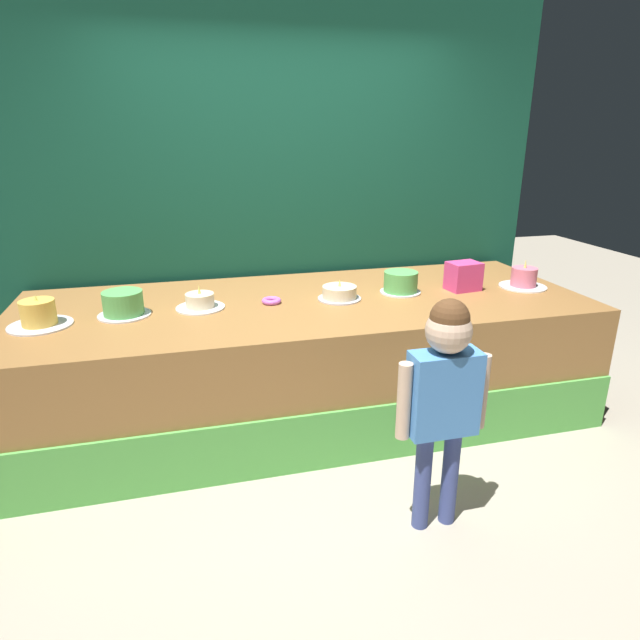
{
  "coord_description": "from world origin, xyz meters",
  "views": [
    {
      "loc": [
        -0.74,
        -2.53,
        1.81
      ],
      "look_at": [
        0.03,
        0.41,
        0.74
      ],
      "focal_mm": 30.28,
      "sensor_mm": 36.0,
      "label": 1
    }
  ],
  "objects_px": {
    "donut": "(271,301)",
    "cake_left": "(123,304)",
    "cake_center_left": "(200,302)",
    "pink_box": "(463,276)",
    "cake_right": "(401,283)",
    "child_figure": "(444,386)",
    "cake_far_left": "(39,315)",
    "cake_center_right": "(339,293)",
    "cake_far_right": "(524,279)"
  },
  "relations": [
    {
      "from": "cake_far_left",
      "to": "cake_right",
      "type": "distance_m",
      "value": 2.19
    },
    {
      "from": "child_figure",
      "to": "pink_box",
      "type": "xyz_separation_m",
      "value": [
        0.76,
        1.23,
        0.15
      ]
    },
    {
      "from": "donut",
      "to": "cake_left",
      "type": "distance_m",
      "value": 0.88
    },
    {
      "from": "cake_right",
      "to": "cake_center_right",
      "type": "bearing_deg",
      "value": -174.5
    },
    {
      "from": "cake_far_left",
      "to": "cake_center_right",
      "type": "relative_size",
      "value": 1.22
    },
    {
      "from": "cake_far_left",
      "to": "cake_center_left",
      "type": "bearing_deg",
      "value": 6.53
    },
    {
      "from": "cake_center_left",
      "to": "cake_far_right",
      "type": "bearing_deg",
      "value": -2.09
    },
    {
      "from": "cake_far_left",
      "to": "cake_center_left",
      "type": "relative_size",
      "value": 1.15
    },
    {
      "from": "cake_left",
      "to": "cake_right",
      "type": "xyz_separation_m",
      "value": [
        1.75,
        0.04,
        -0.0
      ]
    },
    {
      "from": "donut",
      "to": "cake_center_left",
      "type": "bearing_deg",
      "value": 179.14
    },
    {
      "from": "child_figure",
      "to": "cake_far_left",
      "type": "bearing_deg",
      "value": 148.23
    },
    {
      "from": "child_figure",
      "to": "cake_far_left",
      "type": "xyz_separation_m",
      "value": [
        -1.87,
        1.16,
        0.11
      ]
    },
    {
      "from": "cake_right",
      "to": "donut",
      "type": "bearing_deg",
      "value": -178.98
    },
    {
      "from": "pink_box",
      "to": "cake_right",
      "type": "xyz_separation_m",
      "value": [
        -0.44,
        0.04,
        -0.03
      ]
    },
    {
      "from": "child_figure",
      "to": "cake_left",
      "type": "bearing_deg",
      "value": 139.36
    },
    {
      "from": "cake_left",
      "to": "cake_far_right",
      "type": "bearing_deg",
      "value": -1.12
    },
    {
      "from": "donut",
      "to": "cake_center_right",
      "type": "distance_m",
      "value": 0.44
    },
    {
      "from": "donut",
      "to": "child_figure",
      "type": "bearing_deg",
      "value": -65.97
    },
    {
      "from": "child_figure",
      "to": "cake_center_right",
      "type": "distance_m",
      "value": 1.24
    },
    {
      "from": "child_figure",
      "to": "cake_far_left",
      "type": "height_order",
      "value": "child_figure"
    },
    {
      "from": "pink_box",
      "to": "cake_center_right",
      "type": "bearing_deg",
      "value": -179.92
    },
    {
      "from": "cake_far_left",
      "to": "cake_left",
      "type": "distance_m",
      "value": 0.44
    },
    {
      "from": "cake_center_right",
      "to": "cake_far_right",
      "type": "height_order",
      "value": "cake_far_right"
    },
    {
      "from": "child_figure",
      "to": "cake_center_right",
      "type": "bearing_deg",
      "value": 95.62
    },
    {
      "from": "child_figure",
      "to": "cake_far_right",
      "type": "relative_size",
      "value": 3.57
    },
    {
      "from": "cake_center_right",
      "to": "pink_box",
      "type": "bearing_deg",
      "value": 0.08
    },
    {
      "from": "donut",
      "to": "cake_far_right",
      "type": "xyz_separation_m",
      "value": [
        1.75,
        -0.07,
        0.04
      ]
    },
    {
      "from": "cake_right",
      "to": "cake_far_right",
      "type": "xyz_separation_m",
      "value": [
        0.88,
        -0.09,
        -0.01
      ]
    },
    {
      "from": "cake_center_left",
      "to": "cake_center_right",
      "type": "bearing_deg",
      "value": -2.18
    },
    {
      "from": "cake_far_left",
      "to": "cake_far_right",
      "type": "xyz_separation_m",
      "value": [
        3.07,
        0.02,
        -0.01
      ]
    },
    {
      "from": "pink_box",
      "to": "cake_far_left",
      "type": "bearing_deg",
      "value": -178.51
    },
    {
      "from": "pink_box",
      "to": "cake_center_left",
      "type": "bearing_deg",
      "value": 178.95
    },
    {
      "from": "donut",
      "to": "cake_right",
      "type": "distance_m",
      "value": 0.88
    },
    {
      "from": "cake_far_left",
      "to": "cake_center_right",
      "type": "xyz_separation_m",
      "value": [
        1.75,
        0.07,
        -0.02
      ]
    },
    {
      "from": "cake_left",
      "to": "child_figure",
      "type": "bearing_deg",
      "value": -40.64
    },
    {
      "from": "pink_box",
      "to": "cake_far_right",
      "type": "bearing_deg",
      "value": -6.23
    },
    {
      "from": "child_figure",
      "to": "cake_far_left",
      "type": "relative_size",
      "value": 3.35
    },
    {
      "from": "child_figure",
      "to": "cake_center_right",
      "type": "relative_size",
      "value": 4.09
    },
    {
      "from": "donut",
      "to": "cake_center_left",
      "type": "xyz_separation_m",
      "value": [
        -0.44,
        0.01,
        0.02
      ]
    },
    {
      "from": "cake_center_right",
      "to": "cake_far_right",
      "type": "distance_m",
      "value": 1.32
    },
    {
      "from": "pink_box",
      "to": "cake_right",
      "type": "height_order",
      "value": "pink_box"
    },
    {
      "from": "cake_center_right",
      "to": "cake_right",
      "type": "bearing_deg",
      "value": 5.5
    },
    {
      "from": "cake_center_left",
      "to": "cake_center_right",
      "type": "xyz_separation_m",
      "value": [
        0.88,
        -0.03,
        0.0
      ]
    },
    {
      "from": "cake_far_left",
      "to": "cake_right",
      "type": "bearing_deg",
      "value": 2.85
    },
    {
      "from": "cake_far_left",
      "to": "cake_left",
      "type": "xyz_separation_m",
      "value": [
        0.44,
        0.07,
        0.01
      ]
    },
    {
      "from": "child_figure",
      "to": "cake_center_left",
      "type": "relative_size",
      "value": 3.87
    },
    {
      "from": "pink_box",
      "to": "donut",
      "type": "xyz_separation_m",
      "value": [
        -1.31,
        0.03,
        -0.08
      ]
    },
    {
      "from": "child_figure",
      "to": "cake_far_right",
      "type": "distance_m",
      "value": 1.68
    },
    {
      "from": "cake_center_left",
      "to": "donut",
      "type": "bearing_deg",
      "value": -0.86
    },
    {
      "from": "cake_center_right",
      "to": "cake_far_right",
      "type": "relative_size",
      "value": 0.87
    }
  ]
}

